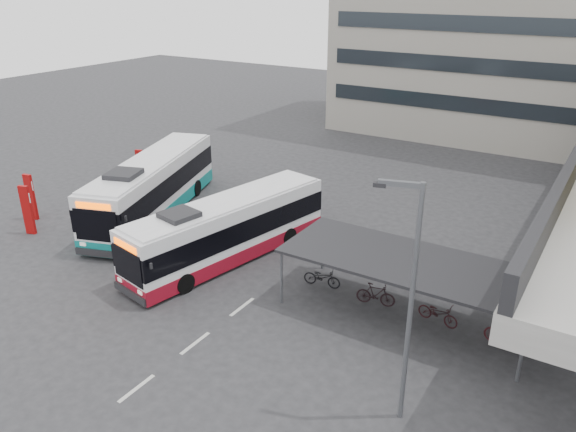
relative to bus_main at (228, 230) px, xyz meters
The scene contains 10 objects.
ground 3.72m from the bus_main, 77.79° to the right, with size 120.00×120.00×0.00m, color #28282B.
bike_shelter 9.18m from the bus_main, ahead, with size 10.00×4.00×2.54m.
road_markings 7.24m from the bus_main, 62.99° to the right, with size 0.15×7.60×0.01m.
bus_main is the anchor object (origin of this frame).
bus_teal 7.43m from the bus_main, 163.13° to the left, with size 6.41×12.36×3.60m.
pedestrian 1.62m from the bus_main, behind, with size 0.61×0.40×1.66m, color black.
lamp_post 12.93m from the bus_main, 27.68° to the right, with size 1.35×0.53×7.85m.
sign_totem_south 11.37m from the bus_main, 162.62° to the right, with size 0.58×0.34×2.74m.
sign_totem_mid 12.64m from the bus_main, behind, with size 0.58×0.25×2.69m.
sign_totem_north 12.52m from the bus_main, 155.07° to the left, with size 0.52×0.31×2.46m.
Camera 1 is at (14.86, -16.11, 12.78)m, focal length 35.00 mm.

